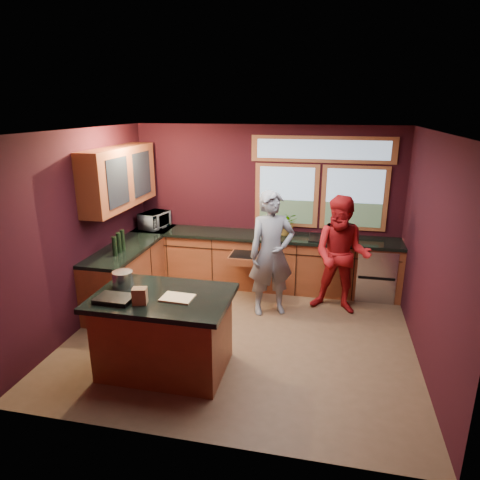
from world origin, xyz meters
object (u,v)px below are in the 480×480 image
(cutting_board, at_px, (177,298))
(stock_pot, at_px, (123,279))
(person_red, at_px, (341,255))
(island, at_px, (164,332))
(person_grey, at_px, (271,254))

(cutting_board, relative_size, stock_pot, 1.46)
(person_red, bearing_deg, island, -125.21)
(cutting_board, xyz_separation_m, stock_pot, (-0.75, 0.20, 0.08))
(person_red, bearing_deg, cutting_board, -121.47)
(person_red, xyz_separation_m, stock_pot, (-2.55, -1.83, 0.15))
(person_grey, bearing_deg, person_red, -8.59)
(person_grey, relative_size, cutting_board, 5.30)
(stock_pot, bearing_deg, person_red, 35.67)
(person_red, xyz_separation_m, cutting_board, (-1.80, -2.03, 0.07))
(person_grey, relative_size, person_red, 1.05)
(cutting_board, distance_m, stock_pot, 0.78)
(person_red, height_order, stock_pot, person_red)
(stock_pot, bearing_deg, person_grey, 45.23)
(island, bearing_deg, person_grey, 59.74)
(island, height_order, person_red, person_red)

